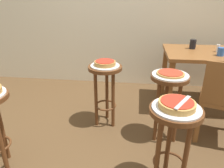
% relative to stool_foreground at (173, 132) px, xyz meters
% --- Properties ---
extents(ground_plane, '(6.00, 6.00, 0.00)m').
position_rel_stool_foreground_xyz_m(ground_plane, '(-0.51, 0.41, -0.50)').
color(ground_plane, brown).
extents(stool_foreground, '(0.35, 0.35, 0.69)m').
position_rel_stool_foreground_xyz_m(stool_foreground, '(0.00, 0.00, 0.00)').
color(stool_foreground, '#5B3319').
rests_on(stool_foreground, ground_plane).
extents(serving_plate_foreground, '(0.32, 0.32, 0.01)m').
position_rel_stool_foreground_xyz_m(serving_plate_foreground, '(0.00, 0.00, 0.19)').
color(serving_plate_foreground, silver).
rests_on(serving_plate_foreground, stool_foreground).
extents(pizza_foreground, '(0.24, 0.24, 0.05)m').
position_rel_stool_foreground_xyz_m(pizza_foreground, '(0.00, 0.00, 0.22)').
color(pizza_foreground, tan).
rests_on(pizza_foreground, serving_plate_foreground).
extents(stool_leftside, '(0.35, 0.35, 0.69)m').
position_rel_stool_foreground_xyz_m(stool_leftside, '(0.04, 0.61, 0.00)').
color(stool_leftside, '#5B3319').
rests_on(stool_leftside, ground_plane).
extents(serving_plate_leftside, '(0.33, 0.33, 0.01)m').
position_rel_stool_foreground_xyz_m(serving_plate_leftside, '(0.04, 0.61, 0.19)').
color(serving_plate_leftside, silver).
rests_on(serving_plate_leftside, stool_leftside).
extents(pizza_leftside, '(0.25, 0.25, 0.02)m').
position_rel_stool_foreground_xyz_m(pizza_leftside, '(0.04, 0.61, 0.21)').
color(pizza_leftside, '#B78442').
rests_on(pizza_leftside, serving_plate_leftside).
extents(stool_rear, '(0.35, 0.35, 0.69)m').
position_rel_stool_foreground_xyz_m(stool_rear, '(-0.60, 0.80, 0.00)').
color(stool_rear, '#5B3319').
rests_on(stool_rear, ground_plane).
extents(serving_plate_rear, '(0.30, 0.30, 0.01)m').
position_rel_stool_foreground_xyz_m(serving_plate_rear, '(-0.60, 0.80, 0.19)').
color(serving_plate_rear, silver).
rests_on(serving_plate_rear, stool_rear).
extents(pizza_rear, '(0.22, 0.22, 0.05)m').
position_rel_stool_foreground_xyz_m(pizza_rear, '(-0.60, 0.80, 0.22)').
color(pizza_rear, '#B78442').
rests_on(pizza_rear, serving_plate_rear).
extents(dining_table, '(1.07, 0.74, 0.73)m').
position_rel_stool_foreground_xyz_m(dining_table, '(0.60, 1.37, 0.12)').
color(dining_table, brown).
rests_on(dining_table, ground_plane).
extents(cup_near_edge, '(0.08, 0.08, 0.09)m').
position_rel_stool_foreground_xyz_m(cup_near_edge, '(0.65, 1.21, 0.28)').
color(cup_near_edge, '#3360B2').
rests_on(cup_near_edge, dining_table).
extents(cup_far_edge, '(0.08, 0.08, 0.12)m').
position_rel_stool_foreground_xyz_m(cup_far_edge, '(0.41, 1.50, 0.29)').
color(cup_far_edge, black).
rests_on(cup_far_edge, dining_table).
extents(condiment_shaker, '(0.04, 0.04, 0.09)m').
position_rel_stool_foreground_xyz_m(condiment_shaker, '(0.68, 1.38, 0.27)').
color(condiment_shaker, white).
rests_on(condiment_shaker, dining_table).
extents(wooden_chair, '(0.50, 0.50, 0.85)m').
position_rel_stool_foreground_xyz_m(wooden_chair, '(0.55, 0.63, -0.03)').
color(wooden_chair, brown).
rests_on(wooden_chair, ground_plane).
extents(pizza_server_knife, '(0.14, 0.20, 0.01)m').
position_rel_stool_foreground_xyz_m(pizza_server_knife, '(0.03, -0.02, 0.25)').
color(pizza_server_knife, silver).
rests_on(pizza_server_knife, pizza_foreground).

